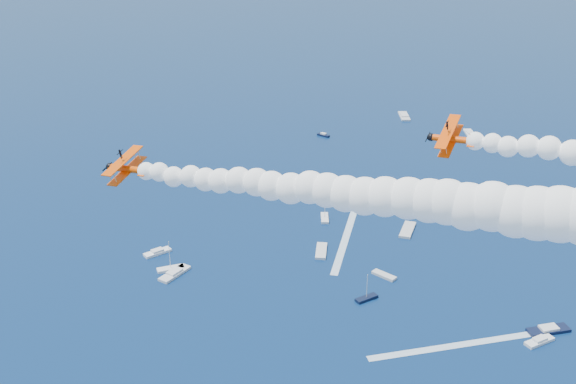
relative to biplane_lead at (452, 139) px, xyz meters
The scene contains 5 objects.
biplane_lead is the anchor object (origin of this frame).
biplane_trail 47.30m from the biplane_lead, 143.72° to the right, with size 7.60×8.53×5.14m, color #F64D05, non-canonical shape.
smoke_trail_trail 20.40m from the biplane_lead, 99.35° to the right, with size 70.51×21.46×12.62m, color white, non-canonical shape.
spectator_boats 112.55m from the biplane_lead, 106.78° to the left, with size 208.88×157.24×0.70m.
boat_wakes 75.82m from the biplane_lead, 91.10° to the left, with size 137.68×59.64×0.04m.
Camera 1 is at (59.22, -62.61, 96.80)m, focal length 45.88 mm.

